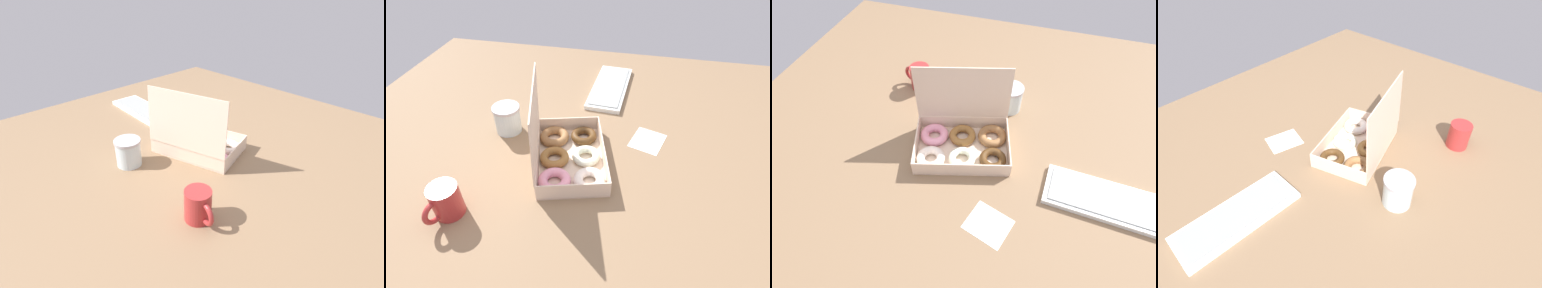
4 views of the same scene
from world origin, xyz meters
The scene contains 6 objects.
ground_plane centered at (0.00, 0.00, -1.00)cm, with size 180.00×180.00×2.00cm, color #816448.
donut_box centered at (0.95, -1.81, 3.52)cm, with size 37.11×29.97×27.86cm.
keyboard centered at (50.15, -10.07, 1.06)cm, with size 38.04×16.71×2.20cm.
coffee_mug centered at (-26.12, 25.06, 5.15)cm, with size 11.90×8.14×10.05cm.
glass_jar centered at (12.78, 22.99, 5.24)cm, with size 9.84×9.84×10.38cm.
paper_napkin centered at (17.31, -28.02, 0.07)cm, with size 12.54×10.66×0.15cm, color white.
Camera 1 is at (-71.92, 72.42, 63.67)cm, focal length 28.00 mm.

